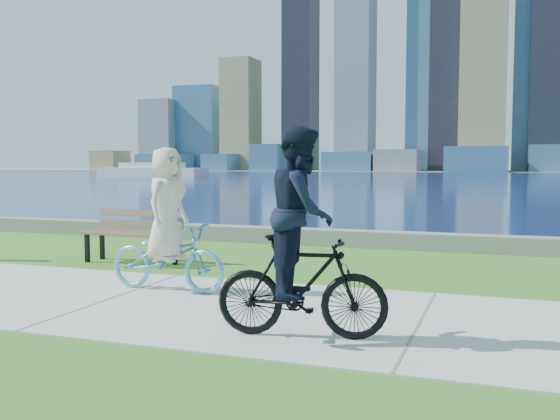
% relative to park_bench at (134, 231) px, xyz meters
% --- Properties ---
extents(ground, '(320.00, 320.00, 0.00)m').
position_rel_park_bench_xyz_m(ground, '(1.44, -2.72, -0.58)').
color(ground, '#2F6B1C').
rests_on(ground, ground).
extents(concrete_path, '(80.00, 3.50, 0.02)m').
position_rel_park_bench_xyz_m(concrete_path, '(1.44, -2.72, -0.57)').
color(concrete_path, '#AAA9A5').
rests_on(concrete_path, ground).
extents(seawall, '(90.00, 0.50, 0.35)m').
position_rel_park_bench_xyz_m(seawall, '(1.44, 3.48, -0.41)').
color(seawall, slate).
rests_on(seawall, ground).
extents(bay_water, '(320.00, 131.00, 0.01)m').
position_rel_park_bench_xyz_m(bay_water, '(1.44, 69.28, -0.58)').
color(bay_water, '#0C1F52').
rests_on(bay_water, ground).
extents(far_shore, '(320.00, 30.00, 0.12)m').
position_rel_park_bench_xyz_m(far_shore, '(1.44, 127.28, -0.52)').
color(far_shore, gray).
rests_on(far_shore, ground).
extents(city_skyline, '(178.10, 22.90, 76.00)m').
position_rel_park_bench_xyz_m(city_skyline, '(9.37, 126.91, 23.87)').
color(city_skyline, '#827550').
rests_on(city_skyline, ground).
extents(ferry_near, '(13.70, 3.92, 1.86)m').
position_rel_park_bench_xyz_m(ferry_near, '(-35.08, 58.11, 0.19)').
color(ferry_near, silver).
rests_on(ferry_near, ground).
extents(park_bench, '(1.87, 0.74, 0.95)m').
position_rel_park_bench_xyz_m(park_bench, '(0.00, 0.00, 0.00)').
color(park_bench, black).
rests_on(park_bench, ground).
extents(cyclist_woman, '(0.72, 1.83, 2.00)m').
position_rel_park_bench_xyz_m(cyclist_woman, '(1.89, -2.06, 0.18)').
color(cyclist_woman, '#55B0CF').
rests_on(cyclist_woman, ground).
extents(cyclist_man, '(0.78, 1.82, 2.16)m').
position_rel_park_bench_xyz_m(cyclist_man, '(4.38, -3.67, 0.35)').
color(cyclist_man, black).
rests_on(cyclist_man, ground).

